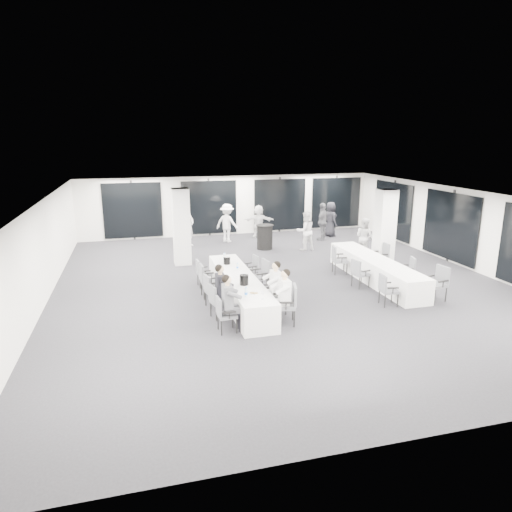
{
  "coord_description": "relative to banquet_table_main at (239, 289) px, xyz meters",
  "views": [
    {
      "loc": [
        -4.39,
        -13.31,
        4.57
      ],
      "look_at": [
        -0.89,
        -0.2,
        1.03
      ],
      "focal_mm": 32.0,
      "sensor_mm": 36.0,
      "label": 1
    }
  ],
  "objects": [
    {
      "name": "room",
      "position": [
        2.55,
        2.36,
        1.01
      ],
      "size": [
        14.04,
        16.04,
        2.84
      ],
      "color": "#232227",
      "rests_on": "ground"
    },
    {
      "name": "column_left",
      "position": [
        -1.13,
        4.45,
        1.02
      ],
      "size": [
        0.6,
        0.6,
        2.8
      ],
      "primitive_type": "cube",
      "color": "silver",
      "rests_on": "floor"
    },
    {
      "name": "column_right",
      "position": [
        5.87,
        2.25,
        1.02
      ],
      "size": [
        0.6,
        0.6,
        2.8
      ],
      "primitive_type": "cube",
      "color": "silver",
      "rests_on": "floor"
    },
    {
      "name": "banquet_table_main",
      "position": [
        0.0,
        0.0,
        0.0
      ],
      "size": [
        0.9,
        5.0,
        0.75
      ],
      "primitive_type": "cube",
      "color": "white",
      "rests_on": "floor"
    },
    {
      "name": "banquet_table_side",
      "position": [
        4.72,
        0.72,
        0.0
      ],
      "size": [
        0.9,
        5.0,
        0.75
      ],
      "primitive_type": "cube",
      "color": "white",
      "rests_on": "floor"
    },
    {
      "name": "cocktail_table",
      "position": [
        2.45,
        5.89,
        0.15
      ],
      "size": [
        0.74,
        0.74,
        1.03
      ],
      "color": "black",
      "rests_on": "floor"
    },
    {
      "name": "chair_main_left_near",
      "position": [
        -0.83,
        -1.98,
        0.13
      ],
      "size": [
        0.47,
        0.52,
        0.88
      ],
      "rotation": [
        0.0,
        0.0,
        -1.52
      ],
      "color": "#595C61",
      "rests_on": "floor"
    },
    {
      "name": "chair_main_left_second",
      "position": [
        -0.83,
        -1.08,
        0.14
      ],
      "size": [
        0.54,
        0.57,
        0.9
      ],
      "rotation": [
        0.0,
        0.0,
        -1.35
      ],
      "color": "#595C61",
      "rests_on": "floor"
    },
    {
      "name": "chair_main_left_mid",
      "position": [
        -0.83,
        -0.27,
        0.15
      ],
      "size": [
        0.55,
        0.58,
        0.93
      ],
      "rotation": [
        0.0,
        0.0,
        -1.36
      ],
      "color": "#595C61",
      "rests_on": "floor"
    },
    {
      "name": "chair_main_left_fourth",
      "position": [
        -0.84,
        0.58,
        0.2
      ],
      "size": [
        0.52,
        0.58,
        1.0
      ],
      "rotation": [
        0.0,
        0.0,
        -1.54
      ],
      "color": "#595C61",
      "rests_on": "floor"
    },
    {
      "name": "chair_main_left_far",
      "position": [
        -0.83,
        1.61,
        0.12
      ],
      "size": [
        0.46,
        0.51,
        0.86
      ],
      "rotation": [
        0.0,
        0.0,
        -1.52
      ],
      "color": "#595C61",
      "rests_on": "floor"
    },
    {
      "name": "chair_main_right_near",
      "position": [
        0.84,
        -1.91,
        0.2
      ],
      "size": [
        0.62,
        0.65,
        1.02
      ],
      "rotation": [
        0.0,
        0.0,
        1.32
      ],
      "color": "#595C61",
      "rests_on": "floor"
    },
    {
      "name": "chair_main_right_second",
      "position": [
        0.84,
        -1.13,
        0.19
      ],
      "size": [
        0.52,
        0.58,
        0.98
      ],
      "rotation": [
        0.0,
        0.0,
        1.62
      ],
      "color": "#595C61",
      "rests_on": "floor"
    },
    {
      "name": "chair_main_right_mid",
      "position": [
        0.84,
        -0.4,
        0.19
      ],
      "size": [
        0.56,
        0.6,
        0.99
      ],
      "rotation": [
        0.0,
        0.0,
        1.45
      ],
      "color": "#595C61",
      "rests_on": "floor"
    },
    {
      "name": "chair_main_right_fourth",
      "position": [
        0.84,
        0.63,
        0.19
      ],
      "size": [
        0.57,
        0.61,
        1.0
      ],
      "rotation": [
        0.0,
        0.0,
        1.71
      ],
      "color": "#595C61",
      "rests_on": "floor"
    },
    {
      "name": "chair_main_right_far",
      "position": [
        0.82,
        1.71,
        0.12
      ],
      "size": [
        0.5,
        0.53,
        0.87
      ],
      "rotation": [
        0.0,
        0.0,
        1.72
      ],
      "color": "#595C61",
      "rests_on": "floor"
    },
    {
      "name": "chair_side_left_near",
      "position": [
        3.89,
        -1.38,
        0.13
      ],
      "size": [
        0.49,
        0.54,
        0.89
      ],
      "rotation": [
        0.0,
        0.0,
        -1.67
      ],
      "color": "#595C61",
      "rests_on": "floor"
    },
    {
      "name": "chair_side_left_mid",
      "position": [
        3.89,
        0.26,
        0.13
      ],
      "size": [
        0.53,
        0.56,
        0.89
      ],
      "rotation": [
        0.0,
        0.0,
        -1.37
      ],
      "color": "#595C61",
      "rests_on": "floor"
    },
    {
      "name": "chair_side_left_far",
      "position": [
        3.88,
        1.81,
        0.17
      ],
      "size": [
        0.57,
        0.6,
        0.96
      ],
      "rotation": [
        0.0,
        0.0,
        -1.77
      ],
      "color": "#595C61",
      "rests_on": "floor"
    },
    {
      "name": "chair_side_right_near",
      "position": [
        5.55,
        -1.37,
        0.2
      ],
      "size": [
        0.58,
        0.62,
        1.0
      ],
      "rotation": [
        0.0,
        0.0,
        1.73
      ],
      "color": "#595C61",
      "rests_on": "floor"
    },
    {
      "name": "chair_side_right_mid",
      "position": [
        5.54,
        0.12,
        0.13
      ],
      "size": [
        0.55,
        0.57,
        0.89
      ],
      "rotation": [
        0.0,
        0.0,
        1.31
      ],
      "color": "#595C61",
      "rests_on": "floor"
    },
    {
      "name": "chair_side_right_far",
      "position": [
        5.55,
        1.79,
        0.18
      ],
      "size": [
        0.51,
        0.57,
        0.97
      ],
      "rotation": [
        0.0,
        0.0,
        1.62
      ],
      "color": "#595C61",
      "rests_on": "floor"
    },
    {
      "name": "seated_guest_a",
      "position": [
        -0.67,
        -1.98,
        0.44
      ],
      "size": [
        0.5,
        0.38,
        1.44
      ],
      "rotation": [
        0.0,
        0.0,
        -1.57
      ],
      "color": "#525459",
      "rests_on": "floor"
    },
    {
      "name": "seated_guest_b",
      "position": [
        -0.67,
        -1.06,
        0.44
      ],
      "size": [
        0.5,
        0.38,
        1.44
      ],
      "rotation": [
        0.0,
        0.0,
        -1.57
      ],
      "color": "black",
      "rests_on": "floor"
    },
    {
      "name": "seated_guest_c",
      "position": [
        0.67,
        -1.89,
        0.44
      ],
      "size": [
        0.5,
        0.38,
        1.44
      ],
      "rotation": [
        0.0,
        0.0,
        1.57
      ],
      "color": "silver",
      "rests_on": "floor"
    },
    {
      "name": "seated_guest_d",
      "position": [
        0.67,
        -1.13,
        0.44
      ],
      "size": [
        0.5,
        0.38,
        1.44
      ],
      "rotation": [
        0.0,
        0.0,
        1.57
      ],
      "color": "silver",
      "rests_on": "floor"
    },
    {
      "name": "standing_guest_a",
      "position": [
        -0.58,
        7.22,
        0.63
      ],
      "size": [
        0.92,
        0.94,
        2.01
      ],
      "primitive_type": "imported",
      "rotation": [
        0.0,
        0.0,
        0.86
      ],
      "color": "silver",
      "rests_on": "floor"
    },
    {
      "name": "standing_guest_b",
      "position": [
        4.03,
        5.29,
        0.54
      ],
      "size": [
        0.94,
        0.62,
        1.84
      ],
      "primitive_type": "imported",
      "rotation": [
        0.0,
        0.0,
        3.24
      ],
      "color": "silver",
      "rests_on": "floor"
    },
    {
      "name": "standing_guest_c",
      "position": [
        1.21,
        7.66,
        0.59
      ],
      "size": [
        1.36,
        1.29,
        1.93
      ],
      "primitive_type": "imported",
      "rotation": [
        0.0,
        0.0,
        2.44
      ],
      "color": "silver",
      "rests_on": "floor"
    },
    {
      "name": "standing_guest_d",
      "position": [
        5.48,
        6.91,
        0.59
      ],
      "size": [
        1.24,
        1.25,
        1.92
      ],
      "primitive_type": "imported",
      "rotation": [
        0.0,
        0.0,
        3.94
      ],
      "color": "#525459",
      "rests_on": "floor"
    },
    {
      "name": "standing_guest_e",
      "position": [
        6.16,
        7.54,
        0.55
      ],
      "size": [
        0.66,
        0.96,
        1.85
      ],
      "primitive_type": "imported",
      "rotation": [
        0.0,
        0.0,
        1.71
      ],
      "color": "black",
      "rests_on": "floor"
    },
    {
      "name": "standing_guest_f",
      "position": [
        2.82,
        8.21,
        0.49
      ],
      "size": [
        1.69,
        1.05,
        1.73
      ],
      "primitive_type": "imported",
      "rotation": [
        0.0,
        0.0,
        2.84
      ],
      "color": "silver",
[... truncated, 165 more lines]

